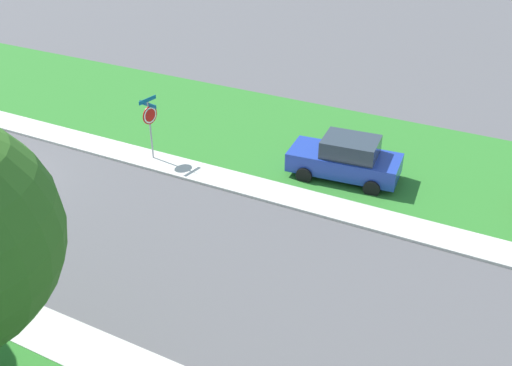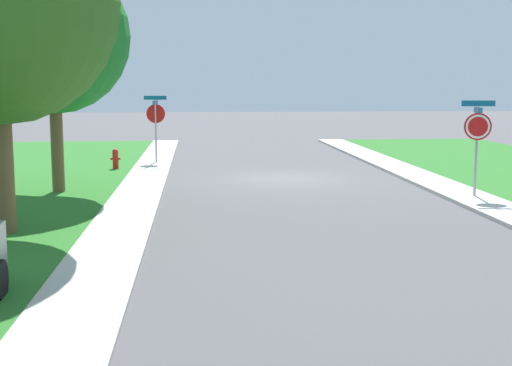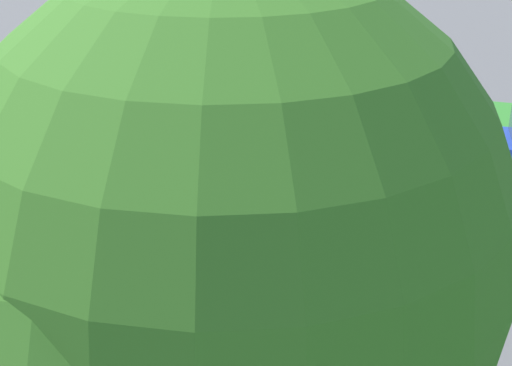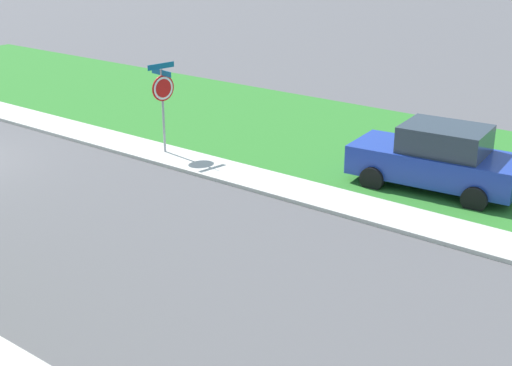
{
  "view_description": "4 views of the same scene",
  "coord_description": "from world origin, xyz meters",
  "views": [
    {
      "loc": [
        12.31,
        18.26,
        11.57
      ],
      "look_at": [
        -2.98,
        10.41,
        1.4
      ],
      "focal_mm": 40.65,
      "sensor_mm": 36.0,
      "label": 1
    },
    {
      "loc": [
        2.99,
        23.3,
        3.19
      ],
      "look_at": [
        1.9,
        10.71,
        1.4
      ],
      "focal_mm": 48.53,
      "sensor_mm": 36.0,
      "label": 2
    },
    {
      "loc": [
        12.47,
        10.43,
        7.96
      ],
      "look_at": [
        -1.43,
        6.0,
        1.4
      ],
      "focal_mm": 51.28,
      "sensor_mm": 36.0,
      "label": 3
    },
    {
      "loc": [
        9.36,
        18.93,
        6.67
      ],
      "look_at": [
        -1.66,
        10.49,
        1.4
      ],
      "focal_mm": 49.01,
      "sensor_mm": 36.0,
      "label": 4
    }
  ],
  "objects": [
    {
      "name": "stop_sign_far_corner",
      "position": [
        -4.83,
        4.63,
        1.89
      ],
      "size": [
        0.91,
        0.91,
        2.77
      ],
      "color": "#9E9EA3",
      "rests_on": "ground"
    },
    {
      "name": "tree_across_right",
      "position": [
        7.29,
        8.26,
        4.7
      ],
      "size": [
        5.39,
        5.01,
        7.38
      ],
      "color": "brown",
      "rests_on": "ground"
    }
  ]
}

